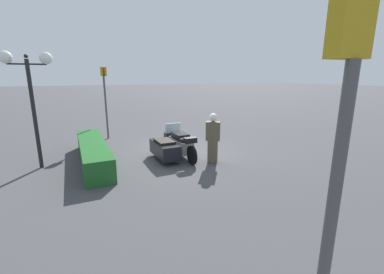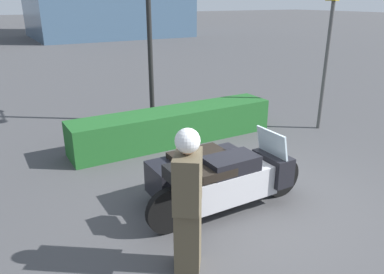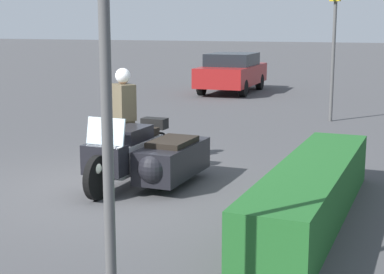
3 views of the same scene
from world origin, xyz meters
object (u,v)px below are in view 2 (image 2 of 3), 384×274
Objects in this scene: officer_rider at (188,198)px; hedge_bush_curbside at (175,126)px; police_motorcycle at (218,174)px; traffic_light_near at (329,36)px; twin_lamp_post at (148,1)px.

hedge_bush_curbside is at bearing -79.94° from officer_rider.
traffic_light_near is (4.08, 1.70, 1.73)m from police_motorcycle.
hedge_bush_curbside is (0.64, 2.66, -0.10)m from police_motorcycle.
traffic_light_near is at bearing -38.40° from twin_lamp_post.
police_motorcycle is at bearing -101.05° from twin_lamp_post.
twin_lamp_post is (0.83, 4.27, 2.46)m from police_motorcycle.
police_motorcycle is 1.53× the size of officer_rider.
twin_lamp_post is (1.99, 5.37, 2.02)m from officer_rider.
officer_rider is (-1.15, -1.09, 0.45)m from police_motorcycle.
police_motorcycle is 2.73m from hedge_bush_curbside.
twin_lamp_post is 1.10× the size of traffic_light_near.
police_motorcycle reaches higher than hedge_bush_curbside.
officer_rider is at bearing 24.57° from traffic_light_near.
traffic_light_near is at bearing -15.55° from hedge_bush_curbside.
officer_rider is at bearing -136.67° from police_motorcycle.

